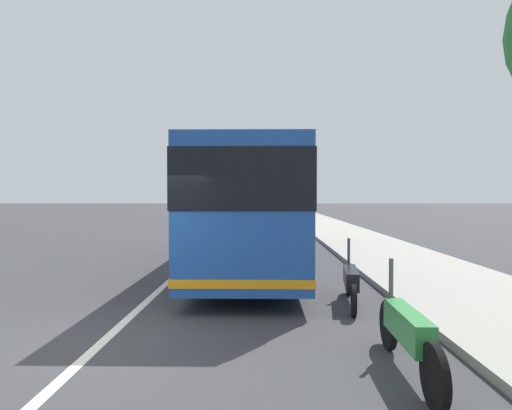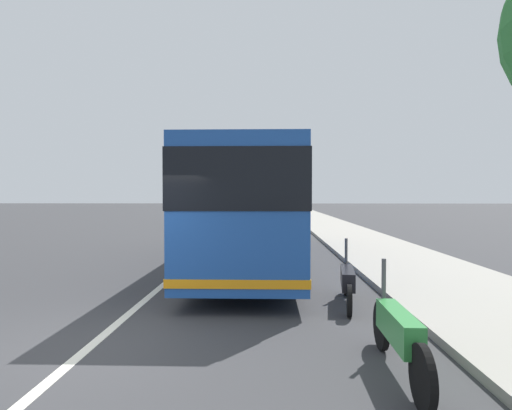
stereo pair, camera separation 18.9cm
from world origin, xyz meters
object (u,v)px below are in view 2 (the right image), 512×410
Objects in this scene: coach_bus at (252,202)px; motorcycle_nearest_curb at (398,334)px; car_oncoming at (202,215)px; car_side_street at (267,215)px; motorcycle_far_end at (347,282)px.

motorcycle_nearest_curb is at bearing -166.25° from coach_bus.
car_side_street is at bearing 96.71° from car_oncoming.
coach_bus is 2.99× the size of car_side_street.
coach_bus is 5.30× the size of motorcycle_nearest_curb.
motorcycle_nearest_curb is 27.11m from car_side_street.
motorcycle_nearest_curb is at bearing 12.54° from car_oncoming.
motorcycle_nearest_curb is at bearing -174.05° from car_side_street.
coach_bus is at bearing 15.19° from motorcycle_nearest_curb.
coach_bus is 18.62m from car_side_street.
car_oncoming is at bearing 13.75° from coach_bus.
coach_bus is 8.85m from motorcycle_nearest_curb.
motorcycle_nearest_curb is 27.17m from car_oncoming.
coach_bus is 5.82m from motorcycle_far_end.
motorcycle_far_end is (3.25, 0.00, -0.03)m from motorcycle_nearest_curb.
coach_bus is 5.67× the size of motorcycle_far_end.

